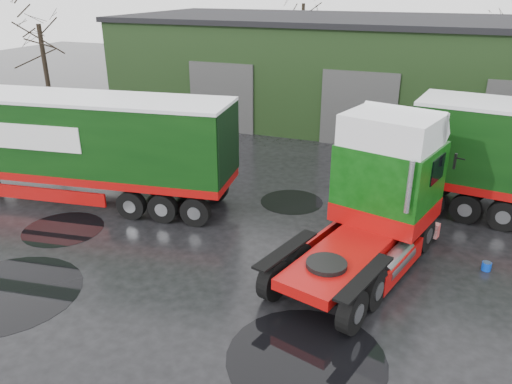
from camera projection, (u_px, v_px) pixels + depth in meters
ground at (206, 262)px, 15.87m from camera, size 100.00×100.00×0.00m
warehouse at (378, 70)px, 31.10m from camera, size 32.40×12.40×6.30m
hero_tractor at (359, 203)px, 14.42m from camera, size 4.96×8.00×4.62m
trailer_left at (63, 148)px, 19.72m from camera, size 14.15×4.83×4.31m
wash_bucket at (486, 266)px, 15.37m from camera, size 0.36×0.36×0.26m
tree_left at (43, 53)px, 30.30m from camera, size 4.40×4.40×8.50m
tree_back_a at (303, 27)px, 41.78m from camera, size 4.40×4.40×9.50m
tree_back_b at (511, 48)px, 36.71m from camera, size 4.40×4.40×7.50m
puddle_0 at (8, 293)px, 14.26m from camera, size 4.12×4.12×0.01m
puddle_1 at (292, 202)px, 20.22m from camera, size 2.52×2.52×0.01m
puddle_2 at (63, 229)px, 17.97m from camera, size 2.84×2.84×0.01m
puddle_4 at (306, 359)px, 11.78m from camera, size 3.82×3.82×0.01m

